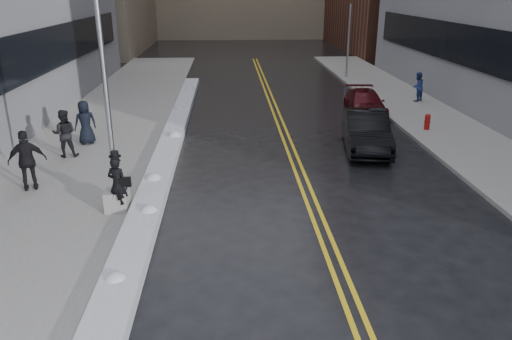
{
  "coord_description": "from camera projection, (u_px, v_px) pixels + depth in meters",
  "views": [
    {
      "loc": [
        -0.02,
        -11.51,
        6.3
      ],
      "look_at": [
        0.75,
        1.99,
        1.3
      ],
      "focal_mm": 35.0,
      "sensor_mm": 36.0,
      "label": 1
    }
  ],
  "objects": [
    {
      "name": "fire_hydrant",
      "position": [
        427.0,
        121.0,
        22.62
      ],
      "size": [
        0.26,
        0.26,
        0.73
      ],
      "color": "maroon",
      "rests_on": "sidewalk_east"
    },
    {
      "name": "lane_line_right",
      "position": [
        288.0,
        135.0,
        22.47
      ],
      "size": [
        0.12,
        50.0,
        0.01
      ],
      "primitive_type": "cube",
      "color": "gold",
      "rests_on": "ground"
    },
    {
      "name": "pedestrian_east",
      "position": [
        418.0,
        87.0,
        28.05
      ],
      "size": [
        1.0,
        0.99,
        1.63
      ],
      "primitive_type": "imported",
      "rotation": [
        0.0,
        0.0,
        3.87
      ],
      "color": "navy",
      "rests_on": "sidewalk_east"
    },
    {
      "name": "snow_ridge",
      "position": [
        169.0,
        146.0,
        20.27
      ],
      "size": [
        0.9,
        30.0,
        0.34
      ],
      "primitive_type": "cube",
      "color": "silver",
      "rests_on": "ground"
    },
    {
      "name": "pedestrian_d",
      "position": [
        27.0,
        161.0,
        15.71
      ],
      "size": [
        1.24,
        0.84,
        1.96
      ],
      "primitive_type": "imported",
      "rotation": [
        0.0,
        0.0,
        3.49
      ],
      "color": "black",
      "rests_on": "sidewalk_west"
    },
    {
      "name": "pedestrian_fedora",
      "position": [
        118.0,
        185.0,
        14.16
      ],
      "size": [
        0.72,
        0.6,
        1.69
      ],
      "primitive_type": "imported",
      "rotation": [
        0.0,
        0.0,
        2.77
      ],
      "color": "black",
      "rests_on": "sidewalk_west"
    },
    {
      "name": "sidewalk_east",
      "position": [
        448.0,
        131.0,
        22.83
      ],
      "size": [
        4.0,
        50.0,
        0.15
      ],
      "primitive_type": "cube",
      "color": "gray",
      "rests_on": "ground"
    },
    {
      "name": "lane_line_left",
      "position": [
        281.0,
        135.0,
        22.45
      ],
      "size": [
        0.12,
        50.0,
        0.01
      ],
      "primitive_type": "cube",
      "color": "gold",
      "rests_on": "ground"
    },
    {
      "name": "pedestrian_c",
      "position": [
        85.0,
        122.0,
        20.4
      ],
      "size": [
        1.05,
        0.94,
        1.8
      ],
      "primitive_type": "imported",
      "rotation": [
        0.0,
        0.0,
        3.66
      ],
      "color": "black",
      "rests_on": "sidewalk_west"
    },
    {
      "name": "sidewalk_west",
      "position": [
        99.0,
        136.0,
        22.0
      ],
      "size": [
        5.5,
        50.0,
        0.15
      ],
      "primitive_type": "cube",
      "color": "gray",
      "rests_on": "ground"
    },
    {
      "name": "traffic_signal",
      "position": [
        349.0,
        30.0,
        34.71
      ],
      "size": [
        0.16,
        0.2,
        6.0
      ],
      "color": "gray",
      "rests_on": "sidewalk_east"
    },
    {
      "name": "car_black",
      "position": [
        366.0,
        131.0,
        20.22
      ],
      "size": [
        2.26,
        4.86,
        1.54
      ],
      "primitive_type": "imported",
      "rotation": [
        0.0,
        0.0,
        -0.14
      ],
      "color": "black",
      "rests_on": "ground"
    },
    {
      "name": "car_maroon",
      "position": [
        365.0,
        103.0,
        25.63
      ],
      "size": [
        2.11,
        4.47,
        1.26
      ],
      "primitive_type": "imported",
      "rotation": [
        0.0,
        0.0,
        -0.08
      ],
      "color": "#400A10",
      "rests_on": "ground"
    },
    {
      "name": "pedestrian_b",
      "position": [
        64.0,
        133.0,
        18.85
      ],
      "size": [
        0.96,
        0.79,
        1.82
      ],
      "primitive_type": "imported",
      "rotation": [
        0.0,
        0.0,
        3.26
      ],
      "color": "black",
      "rests_on": "sidewalk_west"
    },
    {
      "name": "ground",
      "position": [
        232.0,
        244.0,
        12.97
      ],
      "size": [
        160.0,
        160.0,
        0.0
      ],
      "primitive_type": "plane",
      "color": "black",
      "rests_on": "ground"
    },
    {
      "name": "lamppost",
      "position": [
        110.0,
        131.0,
        13.78
      ],
      "size": [
        0.65,
        0.65,
        7.62
      ],
      "color": "gray",
      "rests_on": "sidewalk_west"
    }
  ]
}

